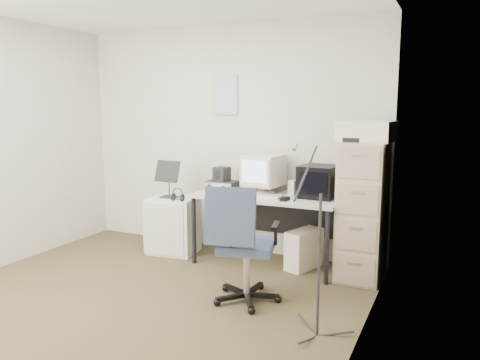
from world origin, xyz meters
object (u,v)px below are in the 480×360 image
at_px(filing_cabinet, 363,211).
at_px(side_cart, 174,225).
at_px(office_chair, 247,243).
at_px(desk, 267,230).

bearing_deg(filing_cabinet, side_cart, -176.84).
relative_size(office_chair, side_cart, 1.60).
bearing_deg(side_cart, desk, -2.99).
bearing_deg(side_cart, filing_cabinet, -4.16).
bearing_deg(office_chair, desk, 87.21).
distance_m(filing_cabinet, desk, 0.99).
relative_size(filing_cabinet, office_chair, 1.30).
distance_m(desk, side_cart, 1.09).
distance_m(filing_cabinet, office_chair, 1.24).
height_order(desk, side_cart, desk).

